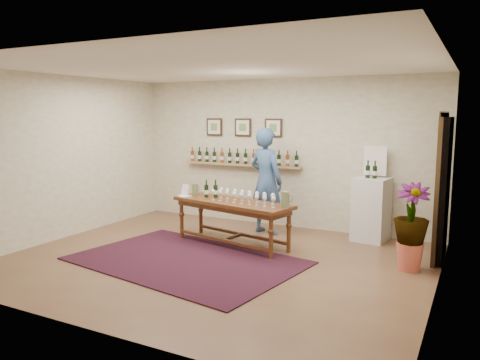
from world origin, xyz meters
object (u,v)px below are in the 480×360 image
at_px(tasting_table, 232,208).
at_px(person, 266,181).
at_px(potted_plant, 411,227).
at_px(display_pedestal, 371,209).

distance_m(tasting_table, person, 1.04).
distance_m(tasting_table, potted_plant, 2.76).
relative_size(tasting_table, potted_plant, 2.08).
height_order(potted_plant, person, person).
bearing_deg(display_pedestal, potted_plant, -58.33).
bearing_deg(display_pedestal, tasting_table, -145.65).
bearing_deg(person, display_pedestal, -150.10).
xyz_separation_m(tasting_table, potted_plant, (2.76, 0.03, -0.02)).
relative_size(display_pedestal, potted_plant, 1.03).
bearing_deg(display_pedestal, person, -168.44).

